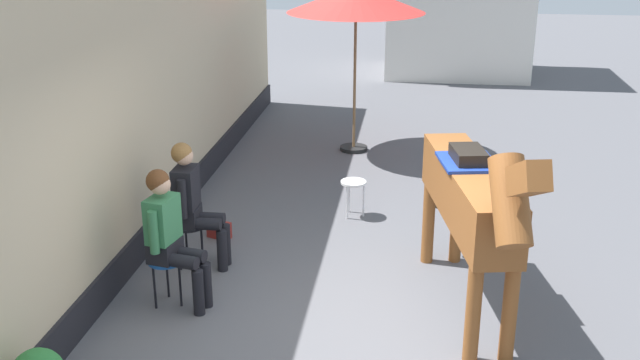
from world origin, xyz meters
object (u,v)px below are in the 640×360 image
Objects in this scene: seated_visitor_far at (192,199)px; satchel_bag at (219,230)px; saddled_horse_center at (472,199)px; cafe_parasol at (356,0)px; spare_stool_white at (353,186)px; seated_visitor_near at (169,232)px.

seated_visitor_far is 1.01m from satchel_bag.
saddled_horse_center is 1.15× the size of cafe_parasol.
saddled_horse_center is at bearing -60.38° from spare_stool_white.
satchel_bag is at bearing 85.31° from seated_visitor_far.
saddled_horse_center is 3.27m from satchel_bag.
spare_stool_white is at bearing 46.27° from seated_visitor_far.
spare_stool_white is 1.77m from satchel_bag.
saddled_horse_center is at bearing -73.10° from cafe_parasol.
seated_visitor_far is 2.93m from saddled_horse_center.
spare_stool_white is at bearing -85.08° from cafe_parasol.
cafe_parasol reaches higher than spare_stool_white.
seated_visitor_near is 1.75m from satchel_bag.
cafe_parasol is (1.33, 4.36, 1.59)m from seated_visitor_far.
seated_visitor_near and seated_visitor_far have the same top height.
cafe_parasol reaches higher than satchel_bag.
cafe_parasol reaches higher than saddled_horse_center.
seated_visitor_near reaches higher than spare_stool_white.
seated_visitor_near is 4.96× the size of satchel_bag.
saddled_horse_center reaches higher than seated_visitor_far.
cafe_parasol is (1.29, 5.22, 1.59)m from seated_visitor_near.
seated_visitor_far is at bearing -133.73° from spare_stool_white.
saddled_horse_center is at bearing 5.12° from seated_visitor_near.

